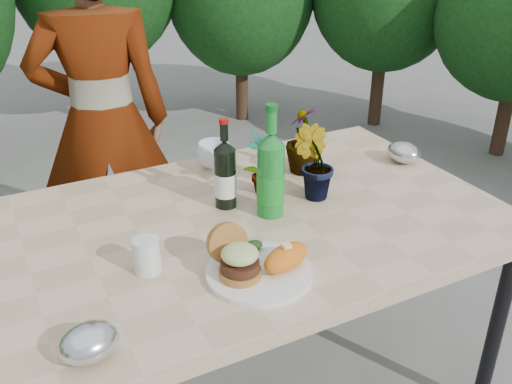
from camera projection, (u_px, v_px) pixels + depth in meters
name	position (u px, v px, depth m)	size (l,w,h in m)	color
patio_table	(244.00, 235.00, 1.77)	(1.60, 1.00, 0.75)	#CDB188
shrub_hedge	(132.00, 19.00, 2.82)	(6.89, 5.09, 1.98)	#382316
dinner_plate	(259.00, 273.00, 1.48)	(0.28, 0.28, 0.01)	white
burger_stack	(237.00, 257.00, 1.45)	(0.11, 0.16, 0.11)	#B7722D
sweet_potato	(286.00, 257.00, 1.48)	(0.15, 0.08, 0.06)	orange
grilled_veg	(249.00, 247.00, 1.55)	(0.08, 0.05, 0.03)	olive
wine_bottle	(225.00, 175.00, 1.77)	(0.07, 0.07, 0.29)	black
sparkling_water	(271.00, 176.00, 1.72)	(0.09, 0.09, 0.35)	#167C28
plastic_cup	(147.00, 256.00, 1.48)	(0.07, 0.07, 0.10)	silver
seedling_left	(261.00, 163.00, 1.86)	(0.11, 0.08, 0.22)	#2C6021
seedling_mid	(314.00, 163.00, 1.82)	(0.13, 0.11, 0.24)	#25511B
seedling_right	(305.00, 139.00, 2.00)	(0.14, 0.14, 0.25)	#25541C
blue_bowl	(214.00, 155.00, 2.07)	(0.12, 0.12, 0.10)	white
foil_packet_left	(89.00, 342.00, 1.20)	(0.13, 0.11, 0.08)	silver
foil_packet_right	(404.00, 152.00, 2.11)	(0.13, 0.11, 0.08)	silver
person	(103.00, 123.00, 2.40)	(0.57, 0.38, 1.57)	#A06A50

